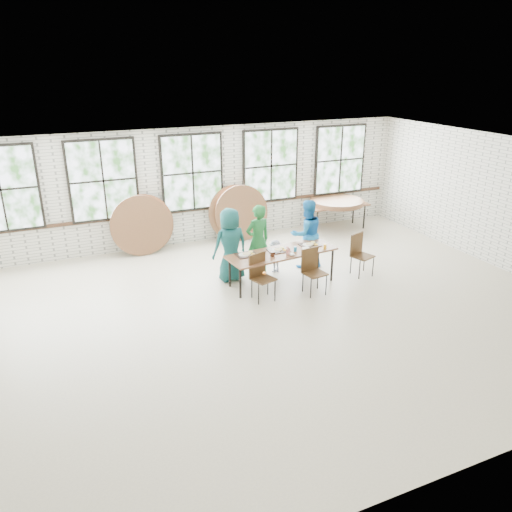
{
  "coord_description": "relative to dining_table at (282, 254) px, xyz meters",
  "views": [
    {
      "loc": [
        -3.56,
        -7.71,
        4.53
      ],
      "look_at": [
        0.0,
        0.4,
        1.05
      ],
      "focal_mm": 35.0,
      "sensor_mm": 36.0,
      "label": 1
    }
  ],
  "objects": [
    {
      "name": "chair_near_right",
      "position": [
        0.39,
        -0.62,
        -0.13
      ],
      "size": [
        0.48,
        0.46,
        0.95
      ],
      "rotation": [
        0.0,
        0.0,
        0.15
      ],
      "color": "#462E17",
      "rests_on": "ground"
    },
    {
      "name": "adult_green",
      "position": [
        -0.27,
        0.65,
        0.13
      ],
      "size": [
        0.65,
        0.47,
        1.64
      ],
      "primitive_type": "imported",
      "rotation": [
        0.0,
        0.0,
        3.29
      ],
      "color": "#1C6A2E",
      "rests_on": "ground"
    },
    {
      "name": "room",
      "position": [
        -0.92,
        3.31,
        1.14
      ],
      "size": [
        12.0,
        12.0,
        12.0
      ],
      "color": "beige",
      "rests_on": "ground"
    },
    {
      "name": "storage_table",
      "position": [
        3.1,
        2.76,
        -0.0
      ],
      "size": [
        1.82,
        0.8,
        0.74
      ],
      "rotation": [
        0.0,
        0.0,
        -0.03
      ],
      "color": "brown",
      "rests_on": "ground"
    },
    {
      "name": "round_tops_leaning",
      "position": [
        -1.06,
        3.04,
        0.05
      ],
      "size": [
        4.18,
        0.43,
        1.49
      ],
      "color": "brown",
      "rests_on": "ground"
    },
    {
      "name": "dining_table",
      "position": [
        0.0,
        0.0,
        0.0
      ],
      "size": [
        2.47,
        1.03,
        0.74
      ],
      "rotation": [
        0.0,
        0.0,
        0.1
      ],
      "color": "brown",
      "rests_on": "ground"
    },
    {
      "name": "adult_blue",
      "position": [
        0.95,
        0.65,
        0.12
      ],
      "size": [
        0.79,
        0.62,
        1.61
      ],
      "primitive_type": "imported",
      "rotation": [
        0.0,
        0.0,
        3.13
      ],
      "color": "#1C7BC7",
      "rests_on": "ground"
    },
    {
      "name": "round_tops_stacked",
      "position": [
        3.1,
        2.76,
        0.12
      ],
      "size": [
        1.5,
        1.5,
        0.13
      ],
      "color": "brown",
      "rests_on": "storage_table"
    },
    {
      "name": "tabletop_clutter",
      "position": [
        0.11,
        -0.04,
        0.08
      ],
      "size": [
        1.95,
        0.61,
        0.11
      ],
      "color": "black",
      "rests_on": "dining_table"
    },
    {
      "name": "chair_spare",
      "position": [
        1.84,
        -0.21,
        -0.13
      ],
      "size": [
        0.53,
        0.52,
        0.95
      ],
      "rotation": [
        0.0,
        0.0,
        0.33
      ],
      "color": "#462E17",
      "rests_on": "ground"
    },
    {
      "name": "adult_teal",
      "position": [
        -0.92,
        0.65,
        0.12
      ],
      "size": [
        0.84,
        0.59,
        1.63
      ],
      "primitive_type": "imported",
      "rotation": [
        0.0,
        0.0,
        3.24
      ],
      "color": "#165348",
      "rests_on": "ground"
    },
    {
      "name": "toddler",
      "position": [
        0.17,
        0.65,
        -0.31
      ],
      "size": [
        0.52,
        0.33,
        0.76
      ],
      "primitive_type": "imported",
      "rotation": [
        0.0,
        0.0,
        3.25
      ],
      "color": "#121839",
      "rests_on": "ground"
    },
    {
      "name": "chair_near_left",
      "position": [
        -0.71,
        -0.46,
        -0.13
      ],
      "size": [
        0.52,
        0.51,
        0.95
      ],
      "rotation": [
        0.0,
        0.0,
        0.3
      ],
      "color": "#462E17",
      "rests_on": "ground"
    }
  ]
}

